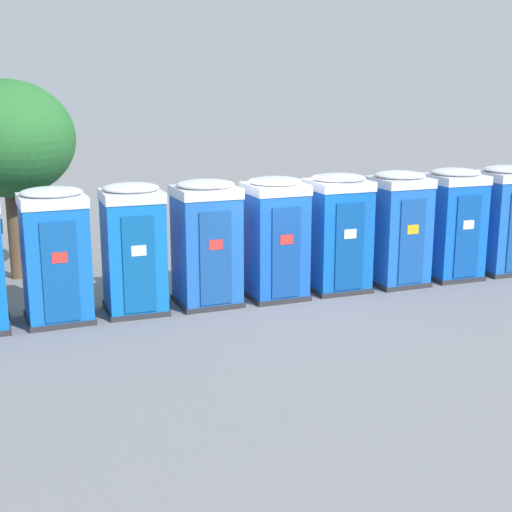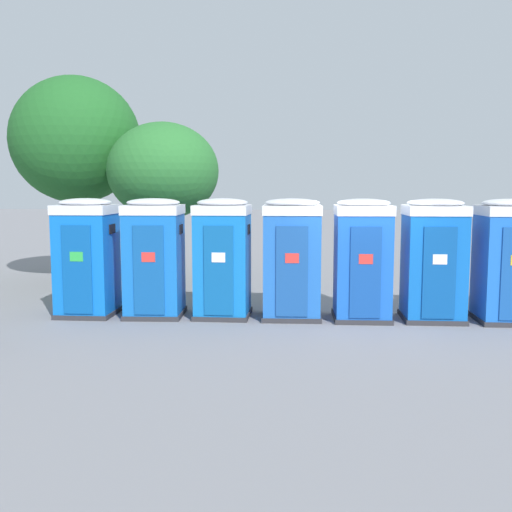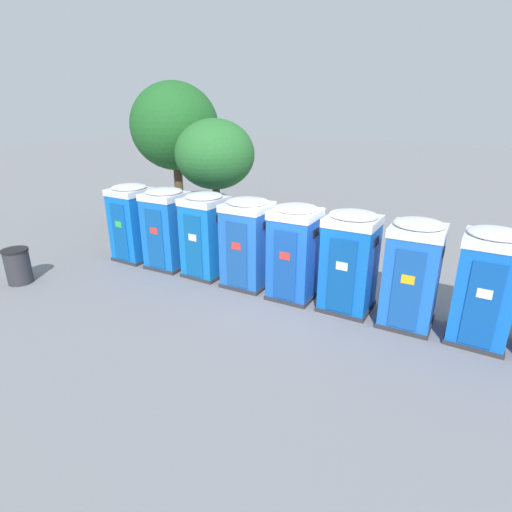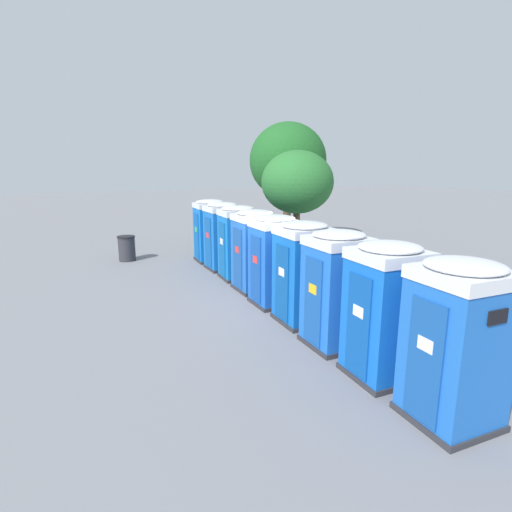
# 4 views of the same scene
# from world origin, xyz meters

# --- Properties ---
(ground_plane) EXTENTS (120.00, 120.00, 0.00)m
(ground_plane) POSITION_xyz_m (0.00, 0.00, 0.00)
(ground_plane) COLOR slate
(portapotty_0) EXTENTS (1.19, 1.21, 2.54)m
(portapotty_0) POSITION_xyz_m (-5.89, -0.04, 1.28)
(portapotty_0) COLOR #2D2D33
(portapotty_0) RESTS_ON ground
(portapotty_1) EXTENTS (1.25, 1.24, 2.54)m
(portapotty_1) POSITION_xyz_m (-4.42, -0.02, 1.28)
(portapotty_1) COLOR #2D2D33
(portapotty_1) RESTS_ON ground
(portapotty_2) EXTENTS (1.18, 1.22, 2.54)m
(portapotty_2) POSITION_xyz_m (-2.95, 0.03, 1.28)
(portapotty_2) COLOR #2D2D33
(portapotty_2) RESTS_ON ground
(portapotty_3) EXTENTS (1.26, 1.23, 2.54)m
(portapotty_3) POSITION_xyz_m (-1.47, 0.02, 1.28)
(portapotty_3) COLOR #2D2D33
(portapotty_3) RESTS_ON ground
(portapotty_4) EXTENTS (1.19, 1.22, 2.54)m
(portapotty_4) POSITION_xyz_m (0.00, -0.02, 1.28)
(portapotty_4) COLOR #2D2D33
(portapotty_4) RESTS_ON ground
(portapotty_5) EXTENTS (1.24, 1.21, 2.54)m
(portapotty_5) POSITION_xyz_m (1.47, 0.04, 1.28)
(portapotty_5) COLOR #2D2D33
(portapotty_5) RESTS_ON ground
(portapotty_6) EXTENTS (1.19, 1.22, 2.54)m
(portapotty_6) POSITION_xyz_m (2.95, -0.00, 1.28)
(portapotty_6) COLOR #2D2D33
(portapotty_6) RESTS_ON ground
(street_tree_0) EXTENTS (3.70, 3.70, 5.94)m
(street_tree_0) POSITION_xyz_m (-7.80, 4.54, 4.10)
(street_tree_0) COLOR #4C3826
(street_tree_0) RESTS_ON ground
(street_tree_1) EXTENTS (3.00, 3.00, 4.51)m
(street_tree_1) POSITION_xyz_m (-5.02, 3.51, 3.19)
(street_tree_1) COLOR brown
(street_tree_1) RESTS_ON ground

